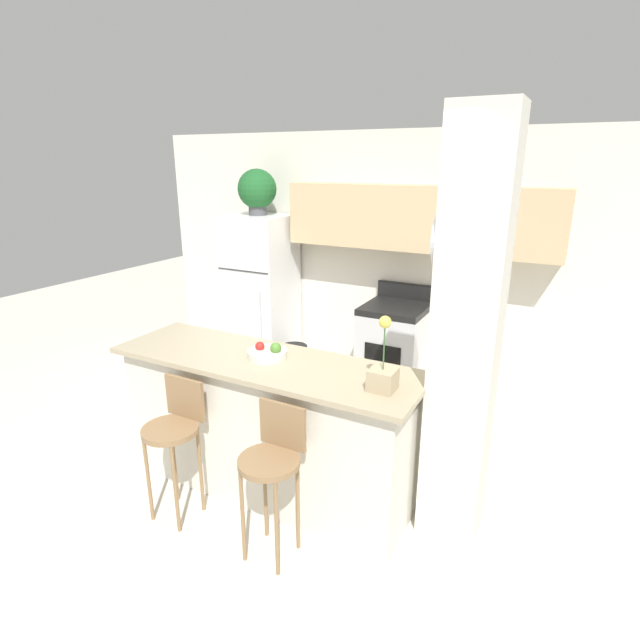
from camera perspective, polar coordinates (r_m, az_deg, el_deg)
ground_plane at (r=3.83m, az=-5.92°, el=-18.51°), size 14.00×14.00×0.00m
wall_back at (r=5.11m, az=8.98°, el=8.43°), size 5.60×0.38×2.55m
pillar_right at (r=2.98m, az=16.31°, el=-2.18°), size 0.38×0.32×2.55m
counter_bar at (r=3.56m, az=-6.18°, el=-11.93°), size 2.16×0.67×1.00m
refrigerator at (r=5.63m, az=-6.77°, el=3.16°), size 0.67×0.65×1.70m
stove_range at (r=5.07m, az=8.43°, el=-3.23°), size 0.60×0.64×1.07m
bar_stool_left at (r=3.39m, az=-16.25°, el=-11.94°), size 0.36×0.36×0.94m
bar_stool_right at (r=2.98m, az=-5.41°, el=-15.76°), size 0.36×0.36×0.94m
potted_plant_on_fridge at (r=5.46m, az=-7.20°, el=14.52°), size 0.41×0.41×0.48m
orchid_vase at (r=2.88m, az=7.20°, el=-6.08°), size 0.15×0.15×0.45m
fruit_bowl at (r=3.36m, az=-5.94°, el=-3.75°), size 0.27×0.27×0.11m
trash_bin at (r=5.38m, az=-2.93°, el=-4.87°), size 0.28×0.28×0.38m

